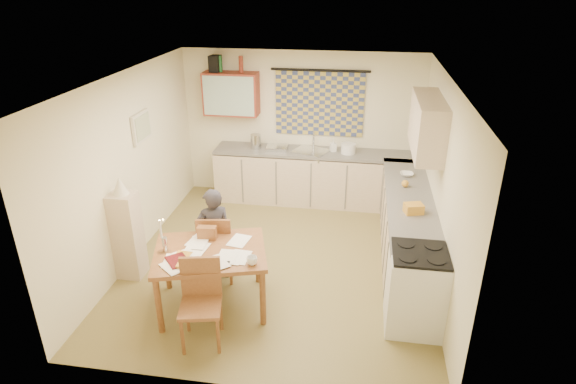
% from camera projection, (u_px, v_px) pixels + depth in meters
% --- Properties ---
extents(floor, '(4.00, 4.50, 0.02)m').
position_uv_depth(floor, '(279.00, 261.00, 6.64)').
color(floor, brown).
rests_on(floor, ground).
extents(ceiling, '(4.00, 4.50, 0.02)m').
position_uv_depth(ceiling, '(278.00, 77.00, 5.59)').
color(ceiling, white).
rests_on(ceiling, floor).
extents(wall_back, '(4.00, 0.02, 2.50)m').
position_uv_depth(wall_back, '(301.00, 126.00, 8.14)').
color(wall_back, beige).
rests_on(wall_back, floor).
extents(wall_front, '(4.00, 0.02, 2.50)m').
position_uv_depth(wall_front, '(233.00, 278.00, 4.08)').
color(wall_front, beige).
rests_on(wall_front, floor).
extents(wall_left, '(0.02, 4.50, 2.50)m').
position_uv_depth(wall_left, '(130.00, 168.00, 6.40)').
color(wall_left, beige).
rests_on(wall_left, floor).
extents(wall_right, '(0.02, 4.50, 2.50)m').
position_uv_depth(wall_right, '(441.00, 187.00, 5.83)').
color(wall_right, beige).
rests_on(wall_right, floor).
extents(window_blind, '(1.45, 0.03, 1.05)m').
position_uv_depth(window_blind, '(319.00, 104.00, 7.90)').
color(window_blind, navy).
rests_on(window_blind, wall_back).
extents(curtain_rod, '(1.60, 0.04, 0.04)m').
position_uv_depth(curtain_rod, '(320.00, 70.00, 7.65)').
color(curtain_rod, black).
rests_on(curtain_rod, wall_back).
extents(wall_cabinet, '(0.90, 0.34, 0.70)m').
position_uv_depth(wall_cabinet, '(231.00, 94.00, 7.92)').
color(wall_cabinet, maroon).
rests_on(wall_cabinet, wall_back).
extents(wall_cabinet_glass, '(0.84, 0.02, 0.64)m').
position_uv_depth(wall_cabinet_glass, '(228.00, 96.00, 7.76)').
color(wall_cabinet_glass, '#99B2A5').
rests_on(wall_cabinet_glass, wall_back).
extents(upper_cabinet_right, '(0.34, 1.30, 0.70)m').
position_uv_depth(upper_cabinet_right, '(427.00, 125.00, 6.10)').
color(upper_cabinet_right, tan).
rests_on(upper_cabinet_right, wall_right).
extents(framed_print, '(0.04, 0.50, 0.40)m').
position_uv_depth(framed_print, '(141.00, 127.00, 6.56)').
color(framed_print, beige).
rests_on(framed_print, wall_left).
extents(print_canvas, '(0.01, 0.42, 0.32)m').
position_uv_depth(print_canvas, '(143.00, 127.00, 6.56)').
color(print_canvas, beige).
rests_on(print_canvas, wall_left).
extents(counter_back, '(3.30, 0.62, 0.92)m').
position_uv_depth(counter_back, '(313.00, 177.00, 8.16)').
color(counter_back, tan).
rests_on(counter_back, floor).
extents(counter_right, '(0.62, 2.95, 0.92)m').
position_uv_depth(counter_right, '(407.00, 229.00, 6.52)').
color(counter_right, tan).
rests_on(counter_right, floor).
extents(stove, '(0.61, 0.61, 0.95)m').
position_uv_depth(stove, '(416.00, 290.00, 5.23)').
color(stove, white).
rests_on(stove, floor).
extents(sink, '(0.68, 0.62, 0.10)m').
position_uv_depth(sink, '(311.00, 153.00, 7.99)').
color(sink, silver).
rests_on(sink, counter_back).
extents(tap, '(0.04, 0.04, 0.28)m').
position_uv_depth(tap, '(314.00, 140.00, 8.07)').
color(tap, silver).
rests_on(tap, counter_back).
extents(dish_rack, '(0.36, 0.31, 0.06)m').
position_uv_depth(dish_rack, '(277.00, 148.00, 8.04)').
color(dish_rack, silver).
rests_on(dish_rack, counter_back).
extents(kettle, '(0.19, 0.19, 0.24)m').
position_uv_depth(kettle, '(256.00, 141.00, 8.06)').
color(kettle, silver).
rests_on(kettle, counter_back).
extents(mixing_bowl, '(0.28, 0.28, 0.16)m').
position_uv_depth(mixing_bowl, '(348.00, 148.00, 7.85)').
color(mixing_bowl, white).
rests_on(mixing_bowl, counter_back).
extents(soap_bottle, '(0.16, 0.16, 0.20)m').
position_uv_depth(soap_bottle, '(333.00, 145.00, 7.93)').
color(soap_bottle, white).
rests_on(soap_bottle, counter_back).
extents(bowl, '(0.22, 0.22, 0.05)m').
position_uv_depth(bowl, '(407.00, 174.00, 6.99)').
color(bowl, white).
rests_on(bowl, counter_right).
extents(orange_bag, '(0.26, 0.21, 0.12)m').
position_uv_depth(orange_bag, '(414.00, 208.00, 5.90)').
color(orange_bag, gold).
rests_on(orange_bag, counter_right).
extents(fruit_orange, '(0.10, 0.10, 0.10)m').
position_uv_depth(fruit_orange, '(405.00, 184.00, 6.62)').
color(fruit_orange, gold).
rests_on(fruit_orange, counter_right).
extents(speaker, '(0.18, 0.22, 0.26)m').
position_uv_depth(speaker, '(215.00, 64.00, 7.75)').
color(speaker, black).
rests_on(speaker, wall_cabinet).
extents(bottle_green, '(0.07, 0.07, 0.26)m').
position_uv_depth(bottle_green, '(220.00, 64.00, 7.74)').
color(bottle_green, '#195926').
rests_on(bottle_green, wall_cabinet).
extents(bottle_brown, '(0.09, 0.09, 0.26)m').
position_uv_depth(bottle_brown, '(241.00, 64.00, 7.69)').
color(bottle_brown, maroon).
rests_on(bottle_brown, wall_cabinet).
extents(dining_table, '(1.46, 1.25, 0.75)m').
position_uv_depth(dining_table, '(212.00, 278.00, 5.60)').
color(dining_table, brown).
rests_on(dining_table, floor).
extents(chair_far, '(0.48, 0.48, 0.93)m').
position_uv_depth(chair_far, '(218.00, 258.00, 6.15)').
color(chair_far, brown).
rests_on(chair_far, floor).
extents(chair_near, '(0.50, 0.50, 0.94)m').
position_uv_depth(chair_near, '(202.00, 318.00, 5.07)').
color(chair_near, brown).
rests_on(chair_near, floor).
extents(person, '(0.72, 0.69, 1.26)m').
position_uv_depth(person, '(214.00, 235.00, 6.01)').
color(person, black).
rests_on(person, floor).
extents(shelf_stand, '(0.32, 0.30, 1.16)m').
position_uv_depth(shelf_stand, '(128.00, 236.00, 6.09)').
color(shelf_stand, tan).
rests_on(shelf_stand, floor).
extents(lampshade, '(0.20, 0.20, 0.22)m').
position_uv_depth(lampshade, '(120.00, 186.00, 5.80)').
color(lampshade, beige).
rests_on(lampshade, shelf_stand).
extents(letter_rack, '(0.23, 0.12, 0.16)m').
position_uv_depth(letter_rack, '(207.00, 233.00, 5.65)').
color(letter_rack, brown).
rests_on(letter_rack, dining_table).
extents(mug, '(0.14, 0.14, 0.09)m').
position_uv_depth(mug, '(252.00, 261.00, 5.17)').
color(mug, white).
rests_on(mug, dining_table).
extents(magazine, '(0.48, 0.48, 0.03)m').
position_uv_depth(magazine, '(168.00, 264.00, 5.17)').
color(magazine, maroon).
rests_on(magazine, dining_table).
extents(book, '(0.22, 0.28, 0.02)m').
position_uv_depth(book, '(174.00, 256.00, 5.31)').
color(book, gold).
rests_on(book, dining_table).
extents(orange_box, '(0.12, 0.08, 0.04)m').
position_uv_depth(orange_box, '(182.00, 266.00, 5.11)').
color(orange_box, gold).
rests_on(orange_box, dining_table).
extents(eyeglasses, '(0.13, 0.06, 0.02)m').
position_uv_depth(eyeglasses, '(224.00, 263.00, 5.20)').
color(eyeglasses, black).
rests_on(eyeglasses, dining_table).
extents(candle_holder, '(0.08, 0.08, 0.18)m').
position_uv_depth(candle_holder, '(165.00, 244.00, 5.39)').
color(candle_holder, silver).
rests_on(candle_holder, dining_table).
extents(candle, '(0.03, 0.03, 0.22)m').
position_uv_depth(candle, '(161.00, 229.00, 5.30)').
color(candle, white).
rests_on(candle, dining_table).
extents(candle_flame, '(0.02, 0.02, 0.02)m').
position_uv_depth(candle_flame, '(163.00, 220.00, 5.24)').
color(candle_flame, '#FFCC66').
rests_on(candle_flame, dining_table).
extents(papers, '(0.94, 0.99, 0.02)m').
position_uv_depth(papers, '(207.00, 253.00, 5.38)').
color(papers, white).
rests_on(papers, dining_table).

